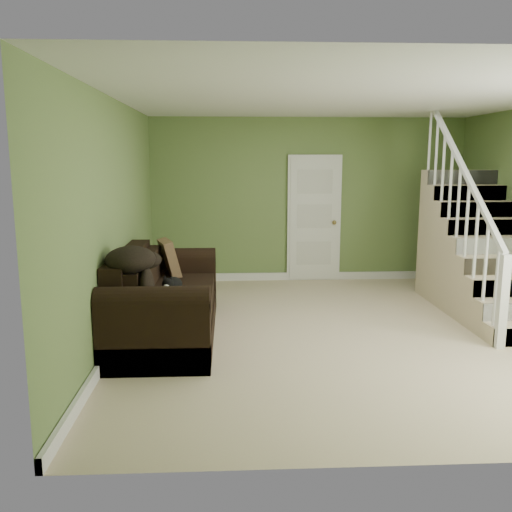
{
  "coord_description": "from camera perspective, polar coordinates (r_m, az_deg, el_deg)",
  "views": [
    {
      "loc": [
        -1.27,
        -5.91,
        1.96
      ],
      "look_at": [
        -0.96,
        0.19,
        0.86
      ],
      "focal_mm": 38.0,
      "sensor_mm": 36.0,
      "label": 1
    }
  ],
  "objects": [
    {
      "name": "floor",
      "position": [
        6.35,
        8.88,
        -7.88
      ],
      "size": [
        5.0,
        5.5,
        0.01
      ],
      "primitive_type": "cube",
      "color": "#CCB394",
      "rests_on": "ground"
    },
    {
      "name": "wall_left",
      "position": [
        6.07,
        -14.59,
        3.65
      ],
      "size": [
        0.04,
        5.5,
        2.6
      ],
      "primitive_type": "cube",
      "color": "olive",
      "rests_on": "floor"
    },
    {
      "name": "baseboard_left",
      "position": [
        6.32,
        -13.81,
        -7.58
      ],
      "size": [
        0.04,
        5.5,
        0.12
      ],
      "primitive_type": "cube",
      "color": "white",
      "rests_on": "floor"
    },
    {
      "name": "door",
      "position": [
        8.77,
        6.14,
        3.92
      ],
      "size": [
        0.86,
        0.12,
        2.02
      ],
      "color": "white",
      "rests_on": "floor"
    },
    {
      "name": "wall_back",
      "position": [
        8.77,
        5.47,
        5.87
      ],
      "size": [
        5.0,
        0.04,
        2.6
      ],
      "primitive_type": "cube",
      "color": "olive",
      "rests_on": "floor"
    },
    {
      "name": "sofa",
      "position": [
        6.15,
        -9.85,
        -4.99
      ],
      "size": [
        1.04,
        2.41,
        0.95
      ],
      "color": "black",
      "rests_on": "floor"
    },
    {
      "name": "staircase",
      "position": [
        7.72,
        22.18,
        -0.37
      ],
      "size": [
        1.0,
        2.51,
        2.82
      ],
      "color": "#CCB394",
      "rests_on": "floor"
    },
    {
      "name": "banana",
      "position": [
        5.75,
        -7.75,
        -4.15
      ],
      "size": [
        0.16,
        0.19,
        0.06
      ],
      "primitive_type": "ellipsoid",
      "rotation": [
        0.0,
        0.0,
        0.6
      ],
      "color": "yellow",
      "rests_on": "sofa"
    },
    {
      "name": "cat",
      "position": [
        5.9,
        -8.75,
        -3.11
      ],
      "size": [
        0.25,
        0.51,
        0.25
      ],
      "rotation": [
        0.0,
        0.0,
        -0.19
      ],
      "color": "black",
      "rests_on": "sofa"
    },
    {
      "name": "ceiling",
      "position": [
        6.07,
        9.58,
        16.13
      ],
      "size": [
        5.0,
        5.5,
        0.01
      ],
      "primitive_type": "cube",
      "color": "white",
      "rests_on": "wall_back"
    },
    {
      "name": "baseboard_back",
      "position": [
        8.92,
        5.37,
        -2.11
      ],
      "size": [
        5.0,
        0.04,
        0.12
      ],
      "primitive_type": "cube",
      "color": "white",
      "rests_on": "floor"
    },
    {
      "name": "side_table",
      "position": [
        7.23,
        -10.42,
        -3.3
      ],
      "size": [
        0.59,
        0.59,
        0.79
      ],
      "rotation": [
        0.0,
        0.0,
        -0.33
      ],
      "color": "black",
      "rests_on": "floor"
    },
    {
      "name": "throw_pillow",
      "position": [
        6.91,
        -9.1,
        -0.22
      ],
      "size": [
        0.35,
        0.51,
        0.48
      ],
      "primitive_type": "cube",
      "rotation": [
        0.0,
        -0.24,
        0.3
      ],
      "color": "#4B2E1E",
      "rests_on": "sofa"
    },
    {
      "name": "throw_blanket",
      "position": [
        5.43,
        -13.1,
        -0.38
      ],
      "size": [
        0.63,
        0.74,
        0.26
      ],
      "primitive_type": "ellipsoid",
      "rotation": [
        0.0,
        0.0,
        0.27
      ],
      "color": "black",
      "rests_on": "sofa"
    },
    {
      "name": "wall_front",
      "position": [
        3.47,
        18.7,
        -1.32
      ],
      "size": [
        5.0,
        0.04,
        2.6
      ],
      "primitive_type": "cube",
      "color": "olive",
      "rests_on": "floor"
    }
  ]
}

